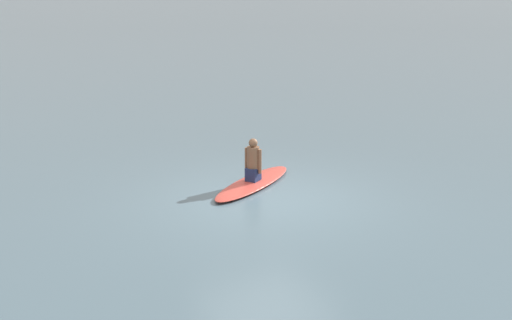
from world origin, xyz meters
TOP-DOWN VIEW (x-y plane):
  - ground_plane at (0.00, 0.00)m, footprint 400.00×400.00m
  - surfboard at (0.91, -0.26)m, footprint 1.97×2.84m
  - person_paddler at (0.91, -0.26)m, footprint 0.38×0.38m

SIDE VIEW (x-z plane):
  - ground_plane at x=0.00m, z-range 0.00..0.00m
  - surfboard at x=0.91m, z-range 0.00..0.11m
  - person_paddler at x=0.91m, z-range 0.06..0.97m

